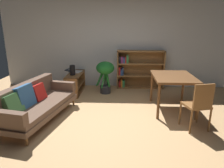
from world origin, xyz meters
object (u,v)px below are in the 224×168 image
object	(u,v)px
open_laptop	(74,71)
dining_chair_near	(199,104)
fabric_couch	(34,102)
bookshelf	(138,69)
media_console	(75,83)
desk_speaker	(72,70)
potted_floor_plant	(105,72)
dining_table	(173,80)

from	to	relation	value
open_laptop	dining_chair_near	xyz separation A→B (m)	(2.76, -2.27, -0.05)
fabric_couch	dining_chair_near	bearing A→B (deg)	-5.18
open_laptop	bookshelf	bearing A→B (deg)	11.25
media_console	desk_speaker	distance (m)	0.45
potted_floor_plant	media_console	bearing A→B (deg)	177.67
potted_floor_plant	dining_table	size ratio (longest dim) A/B	0.80
dining_chair_near	open_laptop	bearing A→B (deg)	140.58
fabric_couch	potted_floor_plant	bearing A→B (deg)	53.45
media_console	potted_floor_plant	distance (m)	0.93
fabric_couch	media_console	bearing A→B (deg)	76.25
media_console	dining_chair_near	distance (m)	3.41
dining_table	bookshelf	xyz separation A→B (m)	(-0.66, 1.69, -0.14)
potted_floor_plant	dining_chair_near	xyz separation A→B (m)	(1.84, -2.04, -0.09)
media_console	potted_floor_plant	world-z (taller)	potted_floor_plant
open_laptop	dining_chair_near	world-z (taller)	dining_chair_near
fabric_couch	dining_table	world-z (taller)	dining_table
fabric_couch	desk_speaker	xyz separation A→B (m)	(0.42, 1.62, 0.31)
dining_table	bookshelf	size ratio (longest dim) A/B	0.81
dining_chair_near	bookshelf	bearing A→B (deg)	108.85
desk_speaker	potted_floor_plant	world-z (taller)	potted_floor_plant
open_laptop	media_console	bearing A→B (deg)	-73.95
dining_table	potted_floor_plant	bearing A→B (deg)	145.68
desk_speaker	dining_table	bearing A→B (deg)	-21.18
open_laptop	dining_chair_near	distance (m)	3.57
fabric_couch	open_laptop	distance (m)	2.03
dining_table	dining_chair_near	xyz separation A→B (m)	(0.24, -0.94, -0.19)
media_console	open_laptop	xyz separation A→B (m)	(-0.06, 0.20, 0.30)
desk_speaker	bookshelf	bearing A→B (deg)	21.89
potted_floor_plant	dining_table	bearing A→B (deg)	-34.32
fabric_couch	open_laptop	world-z (taller)	fabric_couch
desk_speaker	dining_chair_near	size ratio (longest dim) A/B	0.29
desk_speaker	fabric_couch	bearing A→B (deg)	-104.37
dining_chair_near	fabric_couch	bearing A→B (deg)	174.82
potted_floor_plant	dining_chair_near	world-z (taller)	dining_chair_near
open_laptop	bookshelf	xyz separation A→B (m)	(1.86, 0.37, -0.00)
fabric_couch	desk_speaker	distance (m)	1.70
desk_speaker	dining_table	size ratio (longest dim) A/B	0.23
potted_floor_plant	bookshelf	xyz separation A→B (m)	(0.94, 0.60, -0.04)
potted_floor_plant	desk_speaker	bearing A→B (deg)	-171.63
media_console	desk_speaker	xyz separation A→B (m)	(-0.02, -0.16, 0.42)
dining_table	bookshelf	bearing A→B (deg)	111.18
dining_chair_near	bookshelf	xyz separation A→B (m)	(-0.90, 2.64, 0.05)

